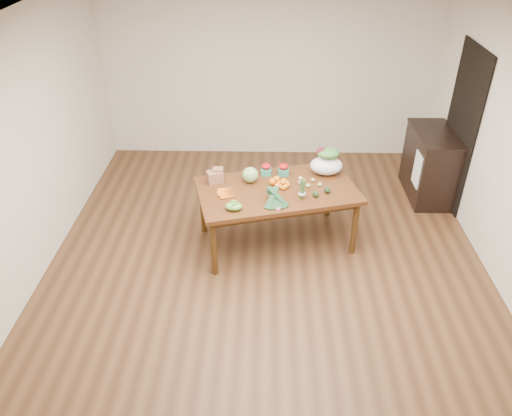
{
  "coord_description": "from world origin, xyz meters",
  "views": [
    {
      "loc": [
        -0.01,
        -4.41,
        3.65
      ],
      "look_at": [
        -0.12,
        0.0,
        0.82
      ],
      "focal_mm": 35.0,
      "sensor_mm": 36.0,
      "label": 1
    }
  ],
  "objects_px": {
    "cabinet": "(430,165)",
    "paper_bag": "(215,176)",
    "dining_table": "(276,216)",
    "kale_bunch": "(276,199)",
    "cabbage": "(250,175)",
    "salad_bag": "(327,162)",
    "asparagus_bundle": "(302,189)",
    "mandarin_cluster": "(283,184)"
  },
  "relations": [
    {
      "from": "cabinet",
      "to": "mandarin_cluster",
      "type": "relative_size",
      "value": 5.67
    },
    {
      "from": "dining_table",
      "to": "kale_bunch",
      "type": "relative_size",
      "value": 4.5
    },
    {
      "from": "salad_bag",
      "to": "asparagus_bundle",
      "type": "bearing_deg",
      "value": -118.78
    },
    {
      "from": "cabbage",
      "to": "salad_bag",
      "type": "relative_size",
      "value": 0.47
    },
    {
      "from": "dining_table",
      "to": "cabinet",
      "type": "distance_m",
      "value": 2.42
    },
    {
      "from": "cabbage",
      "to": "mandarin_cluster",
      "type": "xyz_separation_m",
      "value": [
        0.37,
        -0.11,
        -0.05
      ]
    },
    {
      "from": "cabinet",
      "to": "paper_bag",
      "type": "xyz_separation_m",
      "value": [
        -2.83,
        -1.05,
        0.36
      ]
    },
    {
      "from": "paper_bag",
      "to": "salad_bag",
      "type": "xyz_separation_m",
      "value": [
        1.31,
        0.24,
        0.07
      ]
    },
    {
      "from": "paper_bag",
      "to": "asparagus_bundle",
      "type": "relative_size",
      "value": 0.95
    },
    {
      "from": "dining_table",
      "to": "asparagus_bundle",
      "type": "height_order",
      "value": "asparagus_bundle"
    },
    {
      "from": "cabinet",
      "to": "asparagus_bundle",
      "type": "relative_size",
      "value": 4.08
    },
    {
      "from": "paper_bag",
      "to": "cabbage",
      "type": "bearing_deg",
      "value": 2.67
    },
    {
      "from": "cabinet",
      "to": "paper_bag",
      "type": "height_order",
      "value": "cabinet"
    },
    {
      "from": "cabbage",
      "to": "kale_bunch",
      "type": "height_order",
      "value": "cabbage"
    },
    {
      "from": "dining_table",
      "to": "kale_bunch",
      "type": "height_order",
      "value": "kale_bunch"
    },
    {
      "from": "mandarin_cluster",
      "to": "kale_bunch",
      "type": "bearing_deg",
      "value": -101.82
    },
    {
      "from": "cabinet",
      "to": "asparagus_bundle",
      "type": "height_order",
      "value": "asparagus_bundle"
    },
    {
      "from": "paper_bag",
      "to": "salad_bag",
      "type": "relative_size",
      "value": 0.61
    },
    {
      "from": "asparagus_bundle",
      "to": "mandarin_cluster",
      "type": "bearing_deg",
      "value": 115.2
    },
    {
      "from": "paper_bag",
      "to": "cabbage",
      "type": "distance_m",
      "value": 0.41
    },
    {
      "from": "salad_bag",
      "to": "cabinet",
      "type": "bearing_deg",
      "value": 27.94
    },
    {
      "from": "kale_bunch",
      "to": "salad_bag",
      "type": "relative_size",
      "value": 1.03
    },
    {
      "from": "mandarin_cluster",
      "to": "asparagus_bundle",
      "type": "distance_m",
      "value": 0.33
    },
    {
      "from": "kale_bunch",
      "to": "salad_bag",
      "type": "bearing_deg",
      "value": 35.15
    },
    {
      "from": "salad_bag",
      "to": "kale_bunch",
      "type": "bearing_deg",
      "value": -130.11
    },
    {
      "from": "mandarin_cluster",
      "to": "cabbage",
      "type": "bearing_deg",
      "value": 163.53
    },
    {
      "from": "cabbage",
      "to": "salad_bag",
      "type": "xyz_separation_m",
      "value": [
        0.9,
        0.22,
        0.06
      ]
    },
    {
      "from": "cabinet",
      "to": "salad_bag",
      "type": "bearing_deg",
      "value": -152.06
    },
    {
      "from": "mandarin_cluster",
      "to": "kale_bunch",
      "type": "xyz_separation_m",
      "value": [
        -0.08,
        -0.39,
        0.04
      ]
    },
    {
      "from": "cabinet",
      "to": "paper_bag",
      "type": "bearing_deg",
      "value": -159.71
    },
    {
      "from": "asparagus_bundle",
      "to": "kale_bunch",
      "type": "bearing_deg",
      "value": -168.71
    },
    {
      "from": "asparagus_bundle",
      "to": "salad_bag",
      "type": "xyz_separation_m",
      "value": [
        0.32,
        0.58,
        0.03
      ]
    },
    {
      "from": "cabinet",
      "to": "cabbage",
      "type": "distance_m",
      "value": 2.66
    },
    {
      "from": "dining_table",
      "to": "asparagus_bundle",
      "type": "relative_size",
      "value": 7.2
    },
    {
      "from": "paper_bag",
      "to": "salad_bag",
      "type": "bearing_deg",
      "value": 10.46
    },
    {
      "from": "mandarin_cluster",
      "to": "salad_bag",
      "type": "relative_size",
      "value": 0.46
    },
    {
      "from": "cabinet",
      "to": "cabbage",
      "type": "relative_size",
      "value": 5.52
    },
    {
      "from": "paper_bag",
      "to": "salad_bag",
      "type": "distance_m",
      "value": 1.34
    },
    {
      "from": "dining_table",
      "to": "cabinet",
      "type": "height_order",
      "value": "cabinet"
    },
    {
      "from": "mandarin_cluster",
      "to": "salad_bag",
      "type": "bearing_deg",
      "value": 32.28
    },
    {
      "from": "dining_table",
      "to": "mandarin_cluster",
      "type": "bearing_deg",
      "value": 19.44
    },
    {
      "from": "mandarin_cluster",
      "to": "dining_table",
      "type": "bearing_deg",
      "value": -145.82
    }
  ]
}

